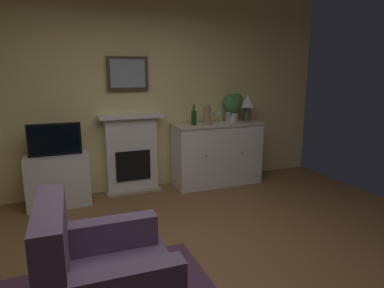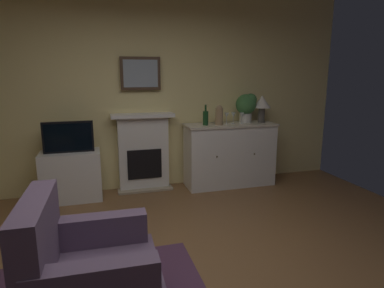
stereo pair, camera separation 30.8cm
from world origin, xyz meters
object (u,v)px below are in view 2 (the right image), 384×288
Objects in this scene: tv_set at (68,137)px; wine_bottle at (206,118)px; framed_picture at (141,74)px; armchair at (86,275)px; wine_glass_left at (227,116)px; vase_decorative at (219,115)px; wine_glass_right at (242,115)px; potted_plant_small at (247,105)px; fireplace_unit at (143,152)px; wine_glass_center at (233,115)px; tv_cabinet at (72,176)px; table_lamp at (262,104)px; sideboard_cabinet at (230,155)px.

wine_bottle is at bearing -0.68° from tv_set.
framed_picture is 0.60× the size of armchair.
vase_decorative reaches higher than wine_glass_left.
framed_picture reaches higher than wine_glass_right.
potted_plant_small is at bearing 6.49° from wine_bottle.
fireplace_unit is 1.40m from wine_glass_center.
wine_glass_left is 2.28m from tv_cabinet.
wine_glass_center is (0.44, 0.03, 0.01)m from wine_bottle.
table_lamp is 2.42× the size of wine_glass_center.
framed_picture is 1.96× the size of vase_decorative.
table_lamp reaches higher than armchair.
wine_glass_center is at bearing -7.74° from fireplace_unit.
vase_decorative is at bearing -179.14° from wine_glass_right.
vase_decorative is at bearing -165.68° from sideboard_cabinet.
sideboard_cabinet reaches higher than tv_cabinet.
wine_glass_center reaches higher than sideboard_cabinet.
wine_bottle is 1.03× the size of vase_decorative.
wine_bottle is 0.55m from wine_glass_right.
wine_glass_center is 3.22m from armchair.
armchair is (-1.99, -2.41, -0.08)m from sideboard_cabinet.
sideboard_cabinet is 3.34× the size of table_lamp.
fireplace_unit is 6.67× the size of wine_glass_center.
potted_plant_small is at bearing 0.70° from tv_cabinet.
wine_bottle is 0.47× the size of tv_set.
potted_plant_small is (0.12, 0.09, 0.13)m from wine_glass_right.
fireplace_unit is 1.20× the size of armchair.
table_lamp is 1.38× the size of wine_bottle.
wine_glass_left is at bearing -173.91° from wine_glass_center.
potted_plant_small is at bearing -6.63° from framed_picture.
armchair is (-1.92, -2.40, -0.67)m from wine_glass_left.
table_lamp is at bearing -5.79° from fireplace_unit.
fireplace_unit reaches higher than armchair.
sideboard_cabinet reaches higher than armchair.
framed_picture reaches higher than armchair.
fireplace_unit is at bearing 172.26° from wine_glass_center.
vase_decorative is 0.31× the size of armchair.
wine_bottle is 0.68m from potted_plant_small.
wine_glass_right is at bearing -22.51° from wine_glass_center.
potted_plant_small is at bearing -4.95° from fireplace_unit.
tv_cabinet is at bearing -179.30° from potted_plant_small.
wine_glass_left is at bearing -11.12° from framed_picture.
vase_decorative is 0.45× the size of tv_set.
vase_decorative is 3.04m from armchair.
armchair is at bearing -130.16° from wine_glass_center.
wine_glass_center is (1.30, -0.22, -0.59)m from framed_picture.
wine_glass_right is at bearing 0.86° from vase_decorative.
potted_plant_small reaches higher than wine_glass_center.
wine_glass_center is at bearing -0.36° from tv_cabinet.
wine_glass_right is at bearing -8.75° from wine_glass_left.
framed_picture is 1.08m from wine_bottle.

